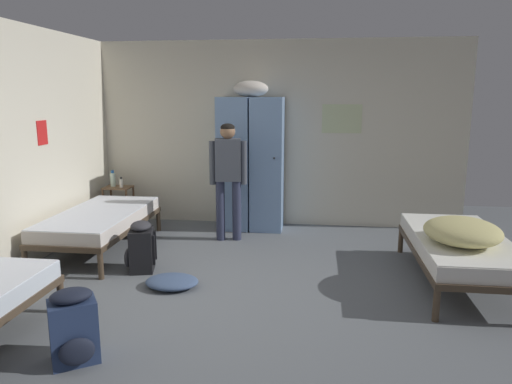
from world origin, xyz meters
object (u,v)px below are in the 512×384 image
Objects in this scene: backpack_navy at (74,328)px; bed_right at (460,247)px; person_traveler at (228,171)px; water_bottle at (113,179)px; locker_bank at (251,161)px; bedding_heap at (462,231)px; backpack_black at (141,247)px; shelf_unit at (119,202)px; bed_left_rear at (100,220)px; lotion_bottle at (121,183)px; clothes_pile_denim at (172,282)px.

bed_right is at bearing 31.44° from backpack_navy.
backpack_navy is at bearing -99.96° from person_traveler.
bed_right is 8.08× the size of water_bottle.
locker_bank is 8.80× the size of water_bottle.
backpack_black is at bearing 177.19° from bedding_heap.
locker_bank reaches higher than shelf_unit.
bed_left_rear is 1.25m from water_bottle.
bed_right is at bearing -36.89° from locker_bank.
lotion_bottle is (0.07, -0.04, 0.29)m from shelf_unit.
bed_left_rear is 3.45× the size of backpack_navy.
person_traveler is at bearing 80.04° from backpack_navy.
shelf_unit is 1.07× the size of clothes_pile_denim.
shelf_unit reaches higher than backpack_black.
bed_left_rear is 3.58× the size of clothes_pile_denim.
backpack_navy is at bearing -71.73° from shelf_unit.
person_traveler is 1.89m from clothes_pile_denim.
backpack_black is 0.66m from clothes_pile_denim.
shelf_unit reaches higher than bed_right.
shelf_unit is 1.18m from bed_left_rear.
bed_left_rear is at bearing -77.74° from shelf_unit.
backpack_black is at bearing -60.62° from shelf_unit.
backpack_navy is at bearing -101.49° from locker_bank.
locker_bank is at bearing 36.37° from bed_left_rear.
bed_right is at bearing 9.78° from clothes_pile_denim.
water_bottle is at bearing 155.80° from bedding_heap.
bed_left_rear is at bearing -74.25° from water_bottle.
clothes_pile_denim is at bearing -101.83° from locker_bank.
locker_bank is 0.65m from person_traveler.
backpack_black is at bearing -39.65° from bed_left_rear.
bed_right reaches higher than clothes_pile_denim.
backpack_black is (-0.73, -1.24, -0.66)m from person_traveler.
person_traveler is (1.48, 0.63, 0.54)m from bed_left_rear.
shelf_unit is 0.30× the size of bed_right.
clothes_pile_denim is at bearing -40.35° from bed_left_rear.
bed_right is at bearing -21.38° from shelf_unit.
bedding_heap is (-0.06, -0.24, 0.23)m from bed_right.
bed_left_rear is 2.39× the size of bedding_heap.
locker_bank is 2.04m from water_bottle.
shelf_unit is 1.04× the size of backpack_navy.
locker_bank is 3.90× the size of clothes_pile_denim.
backpack_black is at bearing -58.97° from water_bottle.
person_traveler is 10.17× the size of lotion_bottle.
bedding_heap is (2.31, -2.02, -0.36)m from locker_bank.
bed_left_rear is at bearing -143.63° from locker_bank.
clothes_pile_denim is (1.46, -2.18, -0.29)m from shelf_unit.
person_traveler is at bearing 59.50° from backpack_black.
locker_bank is at bearing 4.09° from lotion_bottle.
person_traveler is at bearing -16.23° from lotion_bottle.
water_bottle is 3.86m from backpack_navy.
bed_right is 12.67× the size of lotion_bottle.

